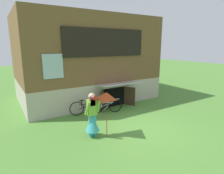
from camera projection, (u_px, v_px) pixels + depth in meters
ground_plane at (142, 127)px, 7.87m from camera, size 60.00×60.00×0.00m
log_house at (86, 59)px, 11.89m from camera, size 7.96×6.14×5.02m
person at (92, 119)px, 6.93m from camera, size 0.61×0.53×1.69m
kite at (107, 105)px, 6.47m from camera, size 1.06×1.07×1.68m
bicycle_silver at (106, 106)px, 9.50m from camera, size 1.56×0.59×0.75m
bicycle_black at (87, 107)px, 9.24m from camera, size 1.64×0.44×0.76m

